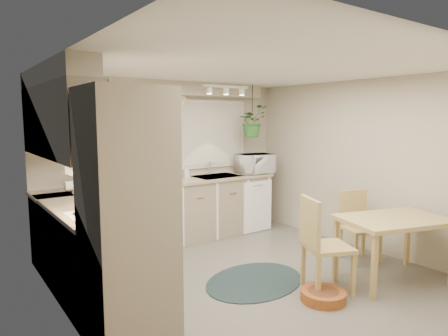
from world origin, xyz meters
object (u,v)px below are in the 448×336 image
at_px(chair_left, 328,244).
at_px(braided_rug, 255,281).
at_px(microwave, 255,162).
at_px(chair_back, 360,227).
at_px(pet_bed, 323,296).
at_px(dining_table, 393,249).

xyz_separation_m(chair_left, braided_rug, (-0.49, 0.63, -0.51)).
bearing_deg(braided_rug, microwave, 50.20).
distance_m(chair_back, pet_bed, 1.44).
bearing_deg(chair_back, chair_left, 38.19).
height_order(chair_left, microwave, microwave).
bearing_deg(microwave, chair_back, -78.72).
height_order(dining_table, braided_rug, dining_table).
bearing_deg(pet_bed, dining_table, -5.99).
distance_m(dining_table, chair_back, 0.66).
distance_m(braided_rug, microwave, 2.52).
bearing_deg(braided_rug, dining_table, -34.67).
relative_size(dining_table, chair_left, 1.15).
height_order(chair_back, pet_bed, chair_back).
bearing_deg(braided_rug, chair_back, -10.61).
relative_size(dining_table, braided_rug, 0.92).
bearing_deg(braided_rug, chair_left, -52.41).
height_order(pet_bed, microwave, microwave).
distance_m(chair_back, braided_rug, 1.63).
xyz_separation_m(chair_back, microwave, (-0.10, 2.01, 0.68)).
bearing_deg(microwave, dining_table, -84.68).
relative_size(chair_left, microwave, 1.75).
height_order(chair_left, braided_rug, chair_left).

